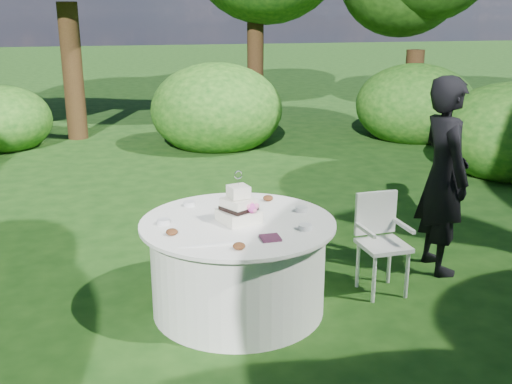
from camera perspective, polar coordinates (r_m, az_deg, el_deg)
ground at (r=5.07m, az=-1.68°, el=-11.00°), size 80.00×80.00×0.00m
napkins at (r=4.39m, az=1.38°, el=-4.39°), size 0.14×0.14×0.02m
feather_plume at (r=4.28m, az=-4.33°, el=-5.04°), size 0.48×0.07×0.01m
guest at (r=5.76m, az=17.46°, el=1.47°), size 0.49×0.70×1.83m
table at (r=4.90m, az=-1.71°, el=-6.98°), size 1.56×1.56×0.77m
cake at (r=4.70m, az=-1.63°, el=-1.55°), size 0.35×0.35×0.42m
chair at (r=5.30m, az=11.74°, el=-3.98°), size 0.41×0.40×0.87m
votives at (r=4.83m, az=-1.60°, el=-2.20°), size 1.24×0.89×0.04m
petal_cups at (r=4.64m, az=-2.63°, el=-3.00°), size 1.00×1.12×0.05m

